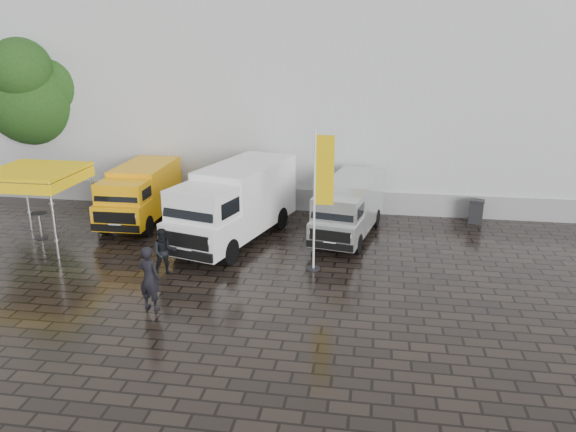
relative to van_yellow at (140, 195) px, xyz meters
name	(u,v)px	position (x,y,z in m)	size (l,w,h in m)	color
ground	(274,280)	(6.74, -5.14, -1.19)	(120.00, 120.00, 0.00)	black
exhibition_hall	(360,68)	(8.74, 10.86, 4.81)	(44.00, 16.00, 12.00)	silver
hall_plinth	(348,202)	(8.74, 2.81, -0.69)	(44.00, 0.15, 1.00)	gray
van_yellow	(140,195)	(0.00, 0.00, 0.00)	(1.99, 5.18, 2.39)	#FFAB0D
van_white	(234,205)	(4.56, -1.68, 0.26)	(2.23, 6.69, 2.90)	white
van_silver	(349,209)	(8.91, -0.44, -0.05)	(1.77, 5.30, 2.30)	silver
canopy_tent	(34,174)	(-2.78, -3.05, 1.54)	(3.17, 3.17, 2.93)	silver
flagpole	(320,194)	(8.10, -3.99, 1.50)	(0.88, 0.50, 4.85)	black
tree	(32,92)	(-6.63, 3.43, 3.91)	(4.43, 4.43, 7.95)	black
cocktail_table	(40,226)	(-3.13, -2.58, -0.67)	(0.60, 0.60, 1.05)	black
wheelie_bin	(476,211)	(14.24, 2.16, -0.68)	(0.62, 0.62, 1.02)	black
person_front	(149,278)	(3.55, -7.70, -0.21)	(0.72, 0.47, 1.96)	black
person_tent	(164,252)	(3.06, -5.28, -0.38)	(0.80, 0.62, 1.64)	black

